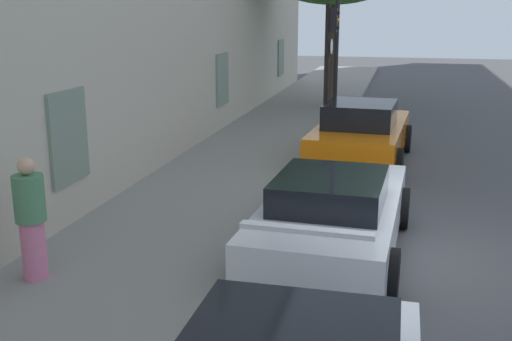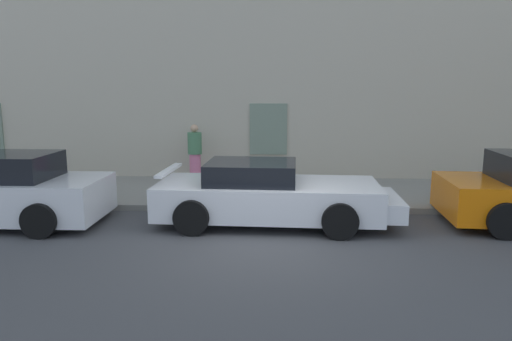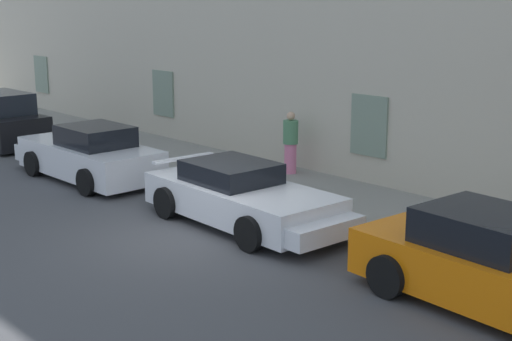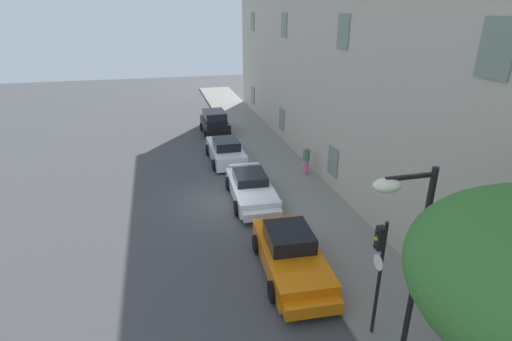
{
  "view_description": "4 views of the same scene",
  "coord_description": "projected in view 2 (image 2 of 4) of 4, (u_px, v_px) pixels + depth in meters",
  "views": [
    {
      "loc": [
        -8.78,
        0.27,
        3.6
      ],
      "look_at": [
        0.98,
        2.64,
        0.97
      ],
      "focal_mm": 43.46,
      "sensor_mm": 36.0,
      "label": 1
    },
    {
      "loc": [
        0.27,
        -8.17,
        2.77
      ],
      "look_at": [
        -0.13,
        0.55,
        1.23
      ],
      "focal_mm": 32.55,
      "sensor_mm": 36.0,
      "label": 2
    },
    {
      "loc": [
        11.07,
        -8.51,
        4.62
      ],
      "look_at": [
        0.18,
        1.55,
        1.13
      ],
      "focal_mm": 51.04,
      "sensor_mm": 36.0,
      "label": 3
    },
    {
      "loc": [
        17.04,
        -2.79,
        8.69
      ],
      "look_at": [
        -0.67,
        1.65,
        1.22
      ],
      "focal_mm": 27.48,
      "sensor_mm": 36.0,
      "label": 4
    }
  ],
  "objects": [
    {
      "name": "ground_plane",
      "position": [
        262.0,
        242.0,
        8.54
      ],
      "size": [
        80.0,
        80.0,
        0.0
      ],
      "primitive_type": "plane",
      "color": "#444447"
    },
    {
      "name": "sidewalk",
      "position": [
        267.0,
        193.0,
        12.24
      ],
      "size": [
        60.0,
        3.51,
        0.14
      ],
      "primitive_type": "cube",
      "color": "gray",
      "rests_on": "ground"
    },
    {
      "name": "sportscar_yellow_flank",
      "position": [
        275.0,
        195.0,
        9.62
      ],
      "size": [
        5.01,
        2.26,
        1.29
      ],
      "color": "white",
      "rests_on": "ground"
    },
    {
      "name": "pedestrian_admiring",
      "position": [
        195.0,
        153.0,
        13.27
      ],
      "size": [
        0.56,
        0.56,
        1.64
      ],
      "color": "pink",
      "rests_on": "sidewalk"
    }
  ]
}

